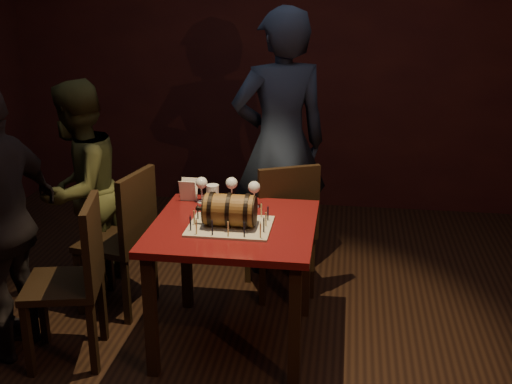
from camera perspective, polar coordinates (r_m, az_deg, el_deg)
room_shell at (r=3.29m, az=-1.35°, el=7.21°), size 5.04×5.04×2.80m
pub_table at (r=3.60m, az=-1.98°, el=-4.47°), size 0.90×0.90×0.75m
cake_board at (r=3.50m, az=-2.32°, el=-3.06°), size 0.45×0.35×0.01m
barrel_cake at (r=3.47m, az=-2.35°, el=-1.63°), size 0.33×0.19×0.19m
birthday_candles at (r=3.49m, az=-2.33°, el=-2.36°), size 0.40×0.30×0.09m
wine_glass_left at (r=3.85m, az=-4.86°, el=0.71°), size 0.07×0.07×0.16m
wine_glass_mid at (r=3.83m, az=-2.18°, el=0.69°), size 0.07×0.07×0.16m
wine_glass_right at (r=3.76m, az=-0.16°, el=0.33°), size 0.07×0.07×0.16m
pint_of_ale at (r=3.75m, az=-3.86°, el=-0.51°), size 0.07×0.07×0.15m
menu_card at (r=3.91m, az=-6.02°, el=0.16°), size 0.10×0.05×0.13m
chair_back at (r=4.18m, az=2.45°, el=-2.75°), size 0.53×0.53×0.93m
chair_left_rear at (r=4.09m, az=-11.55°, el=-3.66°), size 0.48×0.48×0.93m
chair_left_front at (r=3.64m, az=-15.67°, el=-6.95°), size 0.48×0.48×0.93m
person_back at (r=4.46m, az=2.17°, el=4.22°), size 0.80×0.67×1.87m
person_left_rear at (r=4.34m, az=-15.42°, el=0.15°), size 0.66×0.78×1.44m
person_left_front at (r=3.75m, az=-21.79°, el=-2.51°), size 0.52×0.96×1.56m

